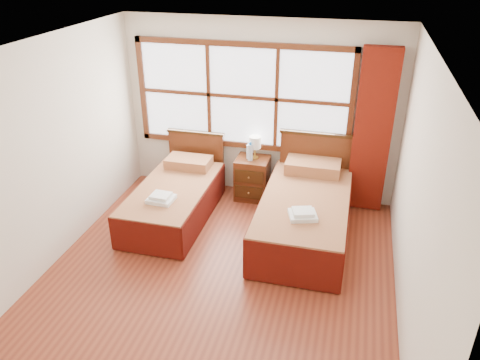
# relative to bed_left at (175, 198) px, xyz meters

# --- Properties ---
(floor) EXTENTS (4.50, 4.50, 0.00)m
(floor) POSITION_rel_bed_left_xyz_m (0.96, -1.20, -0.28)
(floor) COLOR brown
(floor) RESTS_ON ground
(ceiling) EXTENTS (4.50, 4.50, 0.00)m
(ceiling) POSITION_rel_bed_left_xyz_m (0.96, -1.20, 2.32)
(ceiling) COLOR white
(ceiling) RESTS_ON wall_back
(wall_back) EXTENTS (4.00, 0.00, 4.00)m
(wall_back) POSITION_rel_bed_left_xyz_m (0.96, 1.05, 1.02)
(wall_back) COLOR silver
(wall_back) RESTS_ON floor
(wall_left) EXTENTS (0.00, 4.50, 4.50)m
(wall_left) POSITION_rel_bed_left_xyz_m (-1.04, -1.20, 1.02)
(wall_left) COLOR silver
(wall_left) RESTS_ON floor
(wall_right) EXTENTS (0.00, 4.50, 4.50)m
(wall_right) POSITION_rel_bed_left_xyz_m (2.96, -1.20, 1.02)
(wall_right) COLOR silver
(wall_right) RESTS_ON floor
(window) EXTENTS (3.16, 0.06, 1.56)m
(window) POSITION_rel_bed_left_xyz_m (0.71, 1.01, 1.22)
(window) COLOR white
(window) RESTS_ON wall_back
(curtain) EXTENTS (0.50, 0.16, 2.30)m
(curtain) POSITION_rel_bed_left_xyz_m (2.56, 0.91, 0.89)
(curtain) COLOR maroon
(curtain) RESTS_ON wall_back
(bed_left) EXTENTS (0.96, 1.98, 0.93)m
(bed_left) POSITION_rel_bed_left_xyz_m (0.00, 0.00, 0.00)
(bed_left) COLOR #39200B
(bed_left) RESTS_ON floor
(bed_right) EXTENTS (1.11, 2.16, 1.08)m
(bed_right) POSITION_rel_bed_left_xyz_m (1.82, -0.00, 0.05)
(bed_right) COLOR #39200B
(bed_right) RESTS_ON floor
(nightstand) EXTENTS (0.48, 0.47, 0.64)m
(nightstand) POSITION_rel_bed_left_xyz_m (0.92, 0.80, 0.04)
(nightstand) COLOR #582813
(nightstand) RESTS_ON floor
(towels_left) EXTENTS (0.34, 0.30, 0.10)m
(towels_left) POSITION_rel_bed_left_xyz_m (0.00, -0.46, 0.25)
(towels_left) COLOR white
(towels_left) RESTS_ON bed_left
(towels_right) EXTENTS (0.39, 0.36, 0.09)m
(towels_right) POSITION_rel_bed_left_xyz_m (1.84, -0.54, 0.34)
(towels_right) COLOR white
(towels_right) RESTS_ON bed_right
(lamp) EXTENTS (0.17, 0.17, 0.34)m
(lamp) POSITION_rel_bed_left_xyz_m (0.95, 0.84, 0.59)
(lamp) COLOR gold
(lamp) RESTS_ON nightstand
(bottle_near) EXTENTS (0.06, 0.06, 0.24)m
(bottle_near) POSITION_rel_bed_left_xyz_m (0.86, 0.80, 0.46)
(bottle_near) COLOR silver
(bottle_near) RESTS_ON nightstand
(bottle_far) EXTENTS (0.07, 0.07, 0.28)m
(bottle_far) POSITION_rel_bed_left_xyz_m (0.90, 0.74, 0.48)
(bottle_far) COLOR silver
(bottle_far) RESTS_ON nightstand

